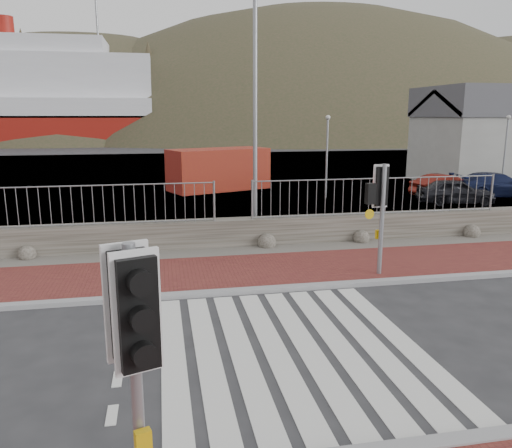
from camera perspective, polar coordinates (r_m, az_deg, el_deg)
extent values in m
plane|color=#28282B|center=(9.30, 4.04, -14.05)|extent=(220.00, 220.00, 0.00)
cube|color=brown|center=(13.37, -0.90, -5.46)|extent=(40.00, 3.00, 0.08)
cube|color=gray|center=(11.97, 0.35, -7.57)|extent=(40.00, 0.25, 0.12)
cube|color=silver|center=(9.04, -9.40, -14.99)|extent=(0.42, 5.60, 0.01)
cube|color=silver|center=(9.06, -5.48, -14.79)|extent=(0.42, 5.60, 0.01)
cube|color=silver|center=(9.13, -1.61, -14.52)|extent=(0.42, 5.60, 0.01)
cube|color=silver|center=(9.23, 2.19, -14.20)|extent=(0.42, 5.60, 0.01)
cube|color=silver|center=(9.37, 5.87, -13.83)|extent=(0.42, 5.60, 0.01)
cube|color=silver|center=(9.55, 9.42, -13.42)|extent=(0.42, 5.60, 0.01)
cube|color=silver|center=(9.76, 12.81, -12.98)|extent=(0.42, 5.60, 0.01)
cube|color=silver|center=(10.00, 16.04, -12.52)|extent=(0.42, 5.60, 0.01)
cube|color=#59544C|center=(15.26, -2.20, -3.23)|extent=(40.00, 1.50, 0.06)
cube|color=#47433A|center=(15.93, -2.65, -1.01)|extent=(40.00, 0.60, 0.90)
cylinder|color=gray|center=(15.55, -20.47, 4.08)|extent=(8.40, 0.04, 0.04)
cylinder|color=gray|center=(15.50, -4.81, 2.55)|extent=(0.07, 0.07, 1.20)
cylinder|color=gray|center=(16.84, 13.82, 5.08)|extent=(8.40, 0.04, 0.04)
cylinder|color=gray|center=(15.66, -0.43, 2.70)|extent=(0.07, 0.07, 1.20)
cylinder|color=gray|center=(19.05, 25.32, 3.24)|extent=(0.07, 0.07, 1.20)
cube|color=#4C4C4F|center=(36.24, -7.34, 5.73)|extent=(120.00, 40.00, 0.50)
cube|color=#3F4C54|center=(71.09, -9.16, 8.89)|extent=(220.00, 50.00, 0.05)
cube|color=silver|center=(77.72, -23.39, 14.99)|extent=(30.00, 12.00, 6.00)
cube|color=silver|center=(78.07, -23.65, 17.91)|extent=(18.00, 10.00, 2.50)
cylinder|color=maroon|center=(79.30, -26.80, 19.37)|extent=(2.40, 2.40, 3.00)
cylinder|color=gray|center=(77.42, -17.73, 21.40)|extent=(0.30, 0.30, 6.00)
ellipsoid|color=#313721|center=(99.75, -17.89, -2.23)|extent=(106.40, 68.40, 76.00)
ellipsoid|color=#313721|center=(105.59, 7.41, -4.31)|extent=(140.00, 90.00, 100.00)
cylinder|color=gray|center=(5.10, -13.43, -18.85)|extent=(0.12, 0.12, 3.03)
cube|color=#C3950B|center=(5.31, -13.21, -22.36)|extent=(0.17, 0.13, 0.24)
cube|color=black|center=(4.70, -13.99, -9.17)|extent=(0.49, 0.38, 1.14)
sphere|color=#0CE53F|center=(4.83, -13.79, -12.77)|extent=(0.16, 0.16, 0.16)
cylinder|color=gray|center=(13.14, 14.17, 0.29)|extent=(0.12, 0.12, 2.94)
cube|color=#C3950B|center=(13.22, 14.09, -1.27)|extent=(0.16, 0.10, 0.23)
cube|color=black|center=(12.99, 14.38, 4.14)|extent=(0.45, 0.30, 1.10)
sphere|color=#0CE53F|center=(13.04, 14.31, 2.77)|extent=(0.16, 0.16, 0.16)
cube|color=black|center=(12.82, 12.95, 3.40)|extent=(0.25, 0.20, 0.52)
cylinder|color=gray|center=(16.43, -0.10, 11.81)|extent=(0.14, 0.14, 7.95)
cube|color=#9E3711|center=(28.21, -4.29, 6.26)|extent=(5.94, 4.14, 2.29)
imported|color=black|center=(25.32, 21.84, 3.46)|extent=(3.73, 2.08, 1.20)
imported|color=#5C130D|center=(27.20, 20.84, 4.09)|extent=(3.76, 1.83, 1.19)
imported|color=#12193B|center=(28.28, 25.69, 4.05)|extent=(4.47, 2.04, 1.27)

